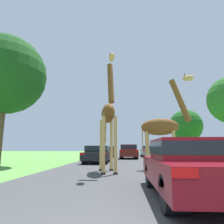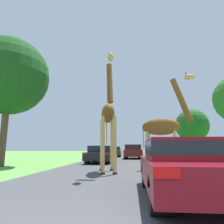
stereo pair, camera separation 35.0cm
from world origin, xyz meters
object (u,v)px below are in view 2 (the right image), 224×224
Objects in this scene: car_verge_right at (114,151)px; car_queue_right at (100,154)px; giraffe_near_road at (108,115)px; car_far_ahead at (173,153)px; tree_left_edge at (192,126)px; giraffe_companion at (165,125)px; car_queue_left at (133,151)px; tree_centre_back at (9,76)px; car_lead_maroon at (188,165)px; car_rear_follower at (154,151)px.

car_queue_right is at bearing -90.25° from car_verge_right.
giraffe_near_road is 6.62m from car_far_ahead.
car_verge_right is 11.92m from tree_left_edge.
giraffe_companion reaches higher than car_queue_left.
car_queue_right is 0.51× the size of tree_centre_back.
car_verge_right reaches higher than car_lead_maroon.
car_far_ahead is (1.09, 3.87, -1.50)m from giraffe_companion.
car_rear_follower reaches higher than car_queue_right.
tree_left_edge is (10.96, 3.01, 3.59)m from car_verge_right.
giraffe_near_road is 1.14× the size of car_rear_follower.
giraffe_near_road is 18.08m from car_rear_follower.
giraffe_near_road is at bearing -18.96° from tree_centre_back.
car_lead_maroon is (2.33, -4.41, -1.91)m from giraffe_near_road.
tree_left_edge reaches higher than car_rear_follower.
giraffe_near_road is 5.34m from car_lead_maroon.
tree_centre_back reaches higher than giraffe_companion.
car_rear_follower is 0.56× the size of tree_centre_back.
car_queue_right is at bearing -114.51° from car_rear_follower.
tree_centre_back is (-10.51, -2.76, 4.85)m from car_far_ahead.
tree_left_edge is (5.84, 15.19, 3.53)m from car_far_ahead.
tree_centre_back reaches higher than giraffe_near_road.
car_queue_left is at bearing 53.78° from tree_centre_back.
car_far_ahead is at bearing 14.73° from tree_centre_back.
car_far_ahead reaches higher than car_rear_follower.
giraffe_companion is at bearing -109.97° from tree_left_edge.
giraffe_near_road is 7.65m from tree_centre_back.
car_far_ahead is at bearing -67.17° from car_verge_right.
car_queue_left is 1.22× the size of car_verge_right.
car_lead_maroon is at bearing 8.11° from giraffe_companion.
car_rear_follower is (1.54, 21.97, 0.08)m from car_lead_maroon.
car_lead_maroon is at bearing -70.99° from car_queue_right.
giraffe_near_road reaches higher than car_queue_right.
tree_centre_back is (-9.42, 1.11, 3.34)m from giraffe_companion.
tree_centre_back is at bearing -165.27° from car_far_ahead.
tree_left_edge is at bearing 24.75° from car_rear_follower.
giraffe_companion is 12.02m from car_queue_left.
car_lead_maroon is 21.94m from car_verge_right.
giraffe_near_road reaches higher than car_rear_follower.
giraffe_companion is (2.77, 1.18, -0.34)m from giraffe_near_road.
car_far_ahead is 1.02× the size of car_rear_follower.
car_queue_right is 12.51m from car_rear_follower.
giraffe_near_road is at bearing -127.37° from car_far_ahead.
car_verge_right is at bearing 99.45° from car_lead_maroon.
giraffe_near_road is 1.04× the size of giraffe_companion.
car_queue_left is 0.72× the size of tree_left_edge.
tree_left_edge is (5.82, 2.68, 3.52)m from car_rear_follower.
giraffe_near_road is 1.08× the size of car_queue_left.
giraffe_companion is at bearing -50.77° from car_queue_right.
car_verge_right is 5.15m from car_rear_follower.
car_queue_left is at bearing -120.49° from car_rear_follower.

